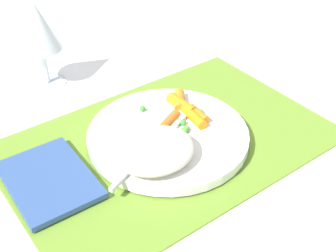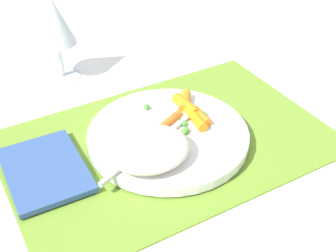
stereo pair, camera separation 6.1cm
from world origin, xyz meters
TOP-DOWN VIEW (x-y plane):
  - ground_plane at (0.00, 0.00)m, footprint 2.40×2.40m
  - placemat at (0.00, 0.00)m, footprint 0.46×0.30m
  - plate at (0.00, 0.00)m, footprint 0.23×0.23m
  - rice_mound at (-0.05, -0.04)m, footprint 0.11×0.10m
  - carrot_portion at (0.05, 0.02)m, footprint 0.09×0.10m
  - pea_scatter at (0.03, 0.02)m, footprint 0.08×0.09m
  - fork at (-0.02, -0.01)m, footprint 0.18×0.09m
  - wine_glass at (-0.07, 0.26)m, footprint 0.07×0.07m
  - napkin at (-0.18, 0.02)m, footprint 0.10×0.14m

SIDE VIEW (x-z plane):
  - ground_plane at x=0.00m, z-range 0.00..0.00m
  - placemat at x=0.00m, z-range 0.00..0.01m
  - napkin at x=-0.18m, z-range 0.01..0.01m
  - plate at x=0.00m, z-range 0.01..0.02m
  - fork at x=-0.02m, z-range 0.02..0.03m
  - pea_scatter at x=0.03m, z-range 0.02..0.03m
  - carrot_portion at x=0.05m, z-range 0.02..0.04m
  - rice_mound at x=-0.05m, z-range 0.02..0.05m
  - wine_glass at x=-0.07m, z-range 0.03..0.18m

